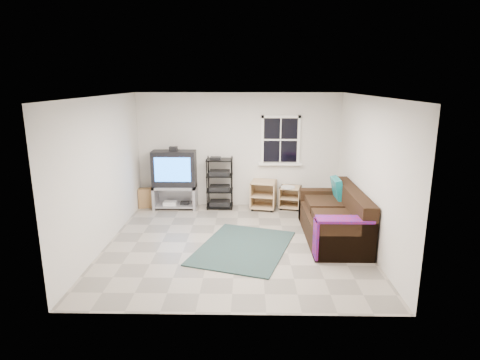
{
  "coord_description": "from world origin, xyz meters",
  "views": [
    {
      "loc": [
        0.2,
        -6.76,
        2.84
      ],
      "look_at": [
        0.07,
        0.4,
        1.07
      ],
      "focal_mm": 30.0,
      "sensor_mm": 36.0,
      "label": 1
    }
  ],
  "objects_px": {
    "side_table_left": "(264,194)",
    "av_rack": "(220,186)",
    "side_table_right": "(290,196)",
    "sofa": "(335,220)",
    "tv_unit": "(174,175)"
  },
  "relations": [
    {
      "from": "side_table_left",
      "to": "av_rack",
      "type": "bearing_deg",
      "value": 179.07
    },
    {
      "from": "tv_unit",
      "to": "side_table_right",
      "type": "xyz_separation_m",
      "value": [
        2.64,
        0.04,
        -0.49
      ]
    },
    {
      "from": "av_rack",
      "to": "side_table_left",
      "type": "distance_m",
      "value": 1.02
    },
    {
      "from": "tv_unit",
      "to": "side_table_right",
      "type": "relative_size",
      "value": 2.56
    },
    {
      "from": "sofa",
      "to": "av_rack",
      "type": "bearing_deg",
      "value": 141.66
    },
    {
      "from": "av_rack",
      "to": "side_table_right",
      "type": "height_order",
      "value": "av_rack"
    },
    {
      "from": "av_rack",
      "to": "sofa",
      "type": "xyz_separation_m",
      "value": [
        2.25,
        -1.78,
        -0.16
      ]
    },
    {
      "from": "side_table_left",
      "to": "side_table_right",
      "type": "height_order",
      "value": "side_table_left"
    },
    {
      "from": "tv_unit",
      "to": "side_table_left",
      "type": "bearing_deg",
      "value": 0.4
    },
    {
      "from": "sofa",
      "to": "side_table_right",
      "type": "bearing_deg",
      "value": 109.69
    },
    {
      "from": "av_rack",
      "to": "side_table_right",
      "type": "xyz_separation_m",
      "value": [
        1.61,
        0.01,
        -0.22
      ]
    },
    {
      "from": "av_rack",
      "to": "side_table_right",
      "type": "bearing_deg",
      "value": 0.28
    },
    {
      "from": "av_rack",
      "to": "sofa",
      "type": "bearing_deg",
      "value": -38.34
    },
    {
      "from": "av_rack",
      "to": "side_table_left",
      "type": "xyz_separation_m",
      "value": [
        1.01,
        -0.02,
        -0.17
      ]
    },
    {
      "from": "side_table_left",
      "to": "sofa",
      "type": "relative_size",
      "value": 0.29
    }
  ]
}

